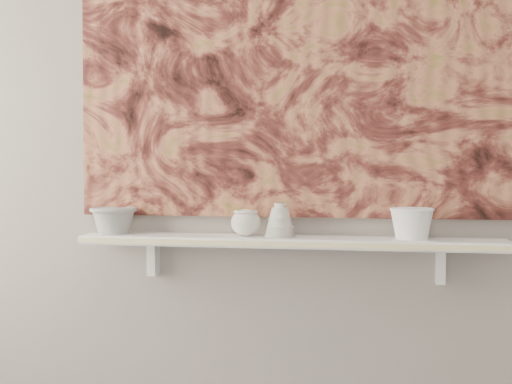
% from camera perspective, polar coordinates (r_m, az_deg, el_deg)
% --- Properties ---
extents(wall_back, '(3.60, 0.00, 3.60)m').
position_cam_1_polar(wall_back, '(2.44, 2.98, 6.46)').
color(wall_back, gray).
rests_on(wall_back, floor).
extents(shelf, '(1.40, 0.18, 0.03)m').
position_cam_1_polar(shelf, '(2.36, 2.65, -3.97)').
color(shelf, white).
rests_on(shelf, wall_back).
extents(shelf_stripe, '(1.40, 0.01, 0.02)m').
position_cam_1_polar(shelf_stripe, '(2.26, 2.33, -4.22)').
color(shelf_stripe, beige).
rests_on(shelf_stripe, shelf).
extents(bracket_left, '(0.03, 0.06, 0.12)m').
position_cam_1_polar(bracket_left, '(2.54, -8.21, -5.25)').
color(bracket_left, white).
rests_on(bracket_left, wall_back).
extents(bracket_right, '(0.03, 0.06, 0.12)m').
position_cam_1_polar(bracket_right, '(2.41, 14.53, -5.69)').
color(bracket_right, white).
rests_on(bracket_right, wall_back).
extents(painting, '(1.50, 0.02, 1.10)m').
position_cam_1_polar(painting, '(2.45, 2.94, 10.92)').
color(painting, '#5D2721').
rests_on(painting, wall_back).
extents(house_motif, '(0.09, 0.00, 0.08)m').
position_cam_1_polar(house_motif, '(2.39, 13.65, 3.67)').
color(house_motif, black).
rests_on(house_motif, painting).
extents(bowl_grey, '(0.20, 0.20, 0.09)m').
position_cam_1_polar(bowl_grey, '(2.51, -11.33, -2.22)').
color(bowl_grey, gray).
rests_on(bowl_grey, shelf).
extents(cup_cream, '(0.12, 0.12, 0.09)m').
position_cam_1_polar(cup_cream, '(2.37, -0.83, -2.47)').
color(cup_cream, beige).
rests_on(cup_cream, shelf).
extents(bell_vessel, '(0.12, 0.12, 0.11)m').
position_cam_1_polar(bell_vessel, '(2.35, 1.92, -2.24)').
color(bell_vessel, beige).
rests_on(bell_vessel, shelf).
extents(bowl_white, '(0.17, 0.17, 0.10)m').
position_cam_1_polar(bowl_white, '(2.33, 12.36, -2.46)').
color(bowl_white, white).
rests_on(bowl_white, shelf).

